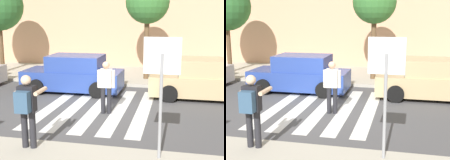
% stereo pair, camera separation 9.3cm
% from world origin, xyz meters
% --- Properties ---
extents(ground_plane, '(120.00, 120.00, 0.00)m').
position_xyz_m(ground_plane, '(0.00, 0.00, 0.00)').
color(ground_plane, '#4C4C4F').
extents(sidewalk_far, '(60.00, 4.80, 0.14)m').
position_xyz_m(sidewalk_far, '(0.00, 6.00, 0.07)').
color(sidewalk_far, '#B2AD9E').
rests_on(sidewalk_far, ground).
extents(building_facade_far, '(56.00, 4.00, 5.21)m').
position_xyz_m(building_facade_far, '(0.00, 10.40, 2.60)').
color(building_facade_far, tan).
rests_on(building_facade_far, ground).
extents(crosswalk_stripe_0, '(0.44, 5.20, 0.01)m').
position_xyz_m(crosswalk_stripe_0, '(-1.60, 0.20, 0.00)').
color(crosswalk_stripe_0, silver).
rests_on(crosswalk_stripe_0, ground).
extents(crosswalk_stripe_1, '(0.44, 5.20, 0.01)m').
position_xyz_m(crosswalk_stripe_1, '(-0.80, 0.20, 0.00)').
color(crosswalk_stripe_1, silver).
rests_on(crosswalk_stripe_1, ground).
extents(crosswalk_stripe_2, '(0.44, 5.20, 0.01)m').
position_xyz_m(crosswalk_stripe_2, '(0.00, 0.20, 0.00)').
color(crosswalk_stripe_2, silver).
rests_on(crosswalk_stripe_2, ground).
extents(crosswalk_stripe_3, '(0.44, 5.20, 0.01)m').
position_xyz_m(crosswalk_stripe_3, '(0.80, 0.20, 0.00)').
color(crosswalk_stripe_3, silver).
rests_on(crosswalk_stripe_3, ground).
extents(crosswalk_stripe_4, '(0.44, 5.20, 0.01)m').
position_xyz_m(crosswalk_stripe_4, '(1.60, 0.20, 0.00)').
color(crosswalk_stripe_4, silver).
rests_on(crosswalk_stripe_4, ground).
extents(stop_sign, '(0.76, 0.08, 2.61)m').
position_xyz_m(stop_sign, '(2.36, -3.56, 2.04)').
color(stop_sign, gray).
rests_on(stop_sign, sidewalk_near).
extents(photographer_with_backpack, '(0.59, 0.85, 1.72)m').
position_xyz_m(photographer_with_backpack, '(-0.64, -3.68, 1.17)').
color(photographer_with_backpack, '#232328').
rests_on(photographer_with_backpack, sidewalk_near).
extents(pedestrian_crossing, '(0.58, 0.27, 1.72)m').
position_xyz_m(pedestrian_crossing, '(0.43, -0.35, 0.97)').
color(pedestrian_crossing, '#232328').
rests_on(pedestrian_crossing, ground).
extents(parked_car_blue, '(4.10, 1.92, 1.55)m').
position_xyz_m(parked_car_blue, '(-1.57, 2.30, 0.73)').
color(parked_car_blue, '#284293').
rests_on(parked_car_blue, ground).
extents(parked_car_tan, '(4.10, 1.92, 1.55)m').
position_xyz_m(parked_car_tan, '(3.73, 2.30, 0.73)').
color(parked_car_tan, tan).
rests_on(parked_car_tan, ground).
extents(street_tree_center, '(2.05, 2.05, 4.67)m').
position_xyz_m(street_tree_center, '(1.18, 4.97, 3.74)').
color(street_tree_center, brown).
rests_on(street_tree_center, sidewalk_far).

